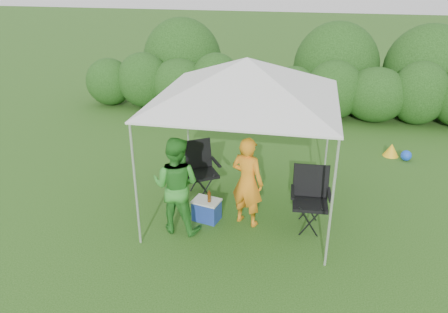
% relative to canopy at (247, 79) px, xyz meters
% --- Properties ---
extents(ground, '(70.00, 70.00, 0.00)m').
position_rel_canopy_xyz_m(ground, '(0.00, -0.50, -2.46)').
color(ground, '#32601E').
extents(hedge, '(12.06, 1.53, 1.80)m').
position_rel_canopy_xyz_m(hedge, '(0.15, 5.50, -1.64)').
color(hedge, '#245019').
rests_on(hedge, ground).
extents(canopy, '(3.10, 3.10, 2.83)m').
position_rel_canopy_xyz_m(canopy, '(0.00, 0.00, 0.00)').
color(canopy, silver).
rests_on(canopy, ground).
extents(chair_right, '(0.70, 0.63, 1.08)m').
position_rel_canopy_xyz_m(chair_right, '(1.21, -0.39, -1.85)').
color(chair_right, black).
rests_on(chair_right, ground).
extents(chair_left, '(0.85, 0.83, 1.09)m').
position_rel_canopy_xyz_m(chair_left, '(-0.95, 0.33, -1.85)').
color(chair_left, black).
rests_on(chair_left, ground).
extents(man, '(0.70, 0.58, 1.63)m').
position_rel_canopy_xyz_m(man, '(0.13, -0.55, -1.65)').
color(man, orange).
rests_on(man, ground).
extents(woman, '(0.88, 0.71, 1.71)m').
position_rel_canopy_xyz_m(woman, '(-1.01, -0.98, -1.61)').
color(woman, '#348D2E').
rests_on(woman, ground).
extents(cooler, '(0.54, 0.44, 0.40)m').
position_rel_canopy_xyz_m(cooler, '(-0.59, -0.60, -2.26)').
color(cooler, '#223E9D').
rests_on(cooler, ground).
extents(bottle, '(0.06, 0.06, 0.23)m').
position_rel_canopy_xyz_m(bottle, '(-0.53, -0.64, -1.95)').
color(bottle, '#592D0C').
rests_on(bottle, cooler).
extents(lawn_toy, '(0.61, 0.51, 0.31)m').
position_rel_canopy_xyz_m(lawn_toy, '(3.16, 2.96, -2.32)').
color(lawn_toy, yellow).
rests_on(lawn_toy, ground).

